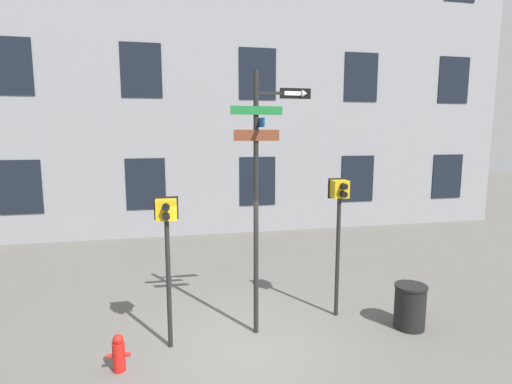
# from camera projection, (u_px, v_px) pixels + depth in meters

# --- Properties ---
(ground_plane) EXTENTS (60.00, 60.00, 0.00)m
(ground_plane) POSITION_uv_depth(u_px,v_px,m) (243.00, 348.00, 6.88)
(ground_plane) COLOR #595651
(building_facade) EXTENTS (24.00, 0.64, 11.56)m
(building_facade) POSITION_uv_depth(u_px,v_px,m) (201.00, 73.00, 14.09)
(building_facade) COLOR gray
(building_facade) RESTS_ON ground_plane
(street_sign_pole) EXTENTS (1.43, 0.74, 4.75)m
(street_sign_pole) POSITION_uv_depth(u_px,v_px,m) (260.00, 182.00, 7.04)
(street_sign_pole) COLOR black
(street_sign_pole) RESTS_ON ground_plane
(pedestrian_signal_left) EXTENTS (0.40, 0.40, 2.62)m
(pedestrian_signal_left) POSITION_uv_depth(u_px,v_px,m) (167.00, 231.00, 6.65)
(pedestrian_signal_left) COLOR black
(pedestrian_signal_left) RESTS_ON ground_plane
(pedestrian_signal_right) EXTENTS (0.37, 0.40, 2.80)m
(pedestrian_signal_right) POSITION_uv_depth(u_px,v_px,m) (339.00, 211.00, 7.84)
(pedestrian_signal_right) COLOR black
(pedestrian_signal_right) RESTS_ON ground_plane
(fire_hydrant) EXTENTS (0.35, 0.19, 0.60)m
(fire_hydrant) POSITION_uv_depth(u_px,v_px,m) (119.00, 353.00, 6.19)
(fire_hydrant) COLOR red
(fire_hydrant) RESTS_ON ground_plane
(trash_bin) EXTENTS (0.61, 0.61, 0.84)m
(trash_bin) POSITION_uv_depth(u_px,v_px,m) (410.00, 306.00, 7.57)
(trash_bin) COLOR black
(trash_bin) RESTS_ON ground_plane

